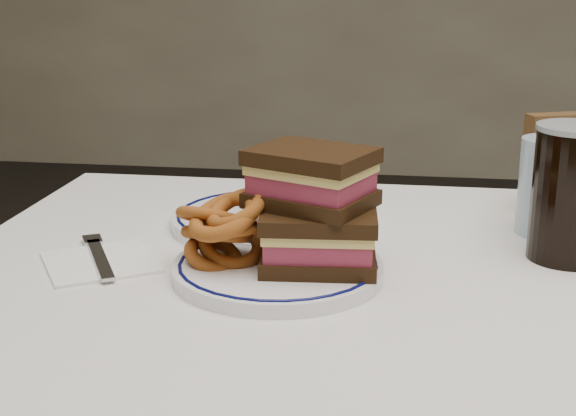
# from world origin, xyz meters

# --- Properties ---
(dining_table) EXTENTS (1.27, 0.87, 0.75)m
(dining_table) POSITION_xyz_m (0.00, 0.00, 0.64)
(dining_table) COLOR silver
(dining_table) RESTS_ON floor
(main_plate) EXTENTS (0.24, 0.24, 0.02)m
(main_plate) POSITION_xyz_m (-0.22, 0.00, 0.76)
(main_plate) COLOR white
(main_plate) RESTS_ON dining_table
(reuben_sandwich) EXTENTS (0.16, 0.14, 0.13)m
(reuben_sandwich) POSITION_xyz_m (-0.18, 0.00, 0.83)
(reuben_sandwich) COLOR black
(reuben_sandwich) RESTS_ON main_plate
(onion_rings_main) EXTENTS (0.12, 0.11, 0.11)m
(onion_rings_main) POSITION_xyz_m (-0.29, -0.00, 0.80)
(onion_rings_main) COLOR brown
(onion_rings_main) RESTS_ON main_plate
(ketchup_ramekin) EXTENTS (0.06, 0.06, 0.04)m
(ketchup_ramekin) POSITION_xyz_m (-0.23, 0.10, 0.79)
(ketchup_ramekin) COLOR silver
(ketchup_ramekin) RESTS_ON main_plate
(beer_mug) EXTENTS (0.14, 0.10, 0.16)m
(beer_mug) POSITION_xyz_m (0.11, 0.11, 0.83)
(beer_mug) COLOR black
(beer_mug) RESTS_ON dining_table
(water_glass) EXTENTS (0.08, 0.08, 0.13)m
(water_glass) POSITION_xyz_m (0.10, 0.21, 0.81)
(water_glass) COLOR #9EBBCC
(water_glass) RESTS_ON dining_table
(far_plate) EXTENTS (0.26, 0.26, 0.02)m
(far_plate) POSITION_xyz_m (-0.27, 0.18, 0.76)
(far_plate) COLOR white
(far_plate) RESTS_ON dining_table
(onion_rings_far) EXTENTS (0.10, 0.09, 0.06)m
(onion_rings_far) POSITION_xyz_m (-0.25, 0.16, 0.78)
(onion_rings_far) COLOR brown
(onion_rings_far) RESTS_ON far_plate
(napkin_fork) EXTENTS (0.17, 0.17, 0.01)m
(napkin_fork) POSITION_xyz_m (-0.44, 0.01, 0.75)
(napkin_fork) COLOR white
(napkin_fork) RESTS_ON dining_table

